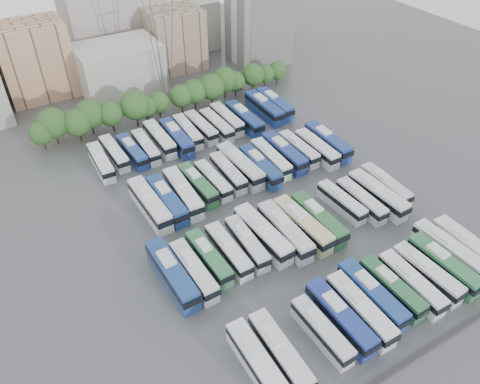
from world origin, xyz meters
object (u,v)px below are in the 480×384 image
bus_r0_s12 (448,250)px  bus_r3_s3 (146,147)px  bus_r1_s12 (378,195)px  bus_r3_s4 (160,139)px  bus_r0_s11 (443,265)px  bus_r3_s12 (264,108)px  electricity_pylon (159,24)px  bus_r1_s2 (209,258)px  bus_r0_s6 (360,309)px  bus_r2_s9 (271,159)px  bus_r2_s8 (260,166)px  bus_r3_s5 (176,137)px  bus_r0_s9 (411,283)px  bus_r2_s12 (317,148)px  bus_r1_s6 (285,231)px  bus_r2_s5 (213,180)px  bus_r3_s2 (132,151)px  bus_r3_s10 (244,118)px  bus_r1_s5 (263,234)px  bus_r3_s0 (101,162)px  bus_r3_s7 (201,127)px  bus_r1_s1 (194,271)px  bus_r2_s10 (284,153)px  bus_r2_s1 (150,204)px  bus_r2_s4 (198,184)px  bus_r2_s11 (298,149)px  bus_r1_s3 (228,251)px  bus_r3_s13 (274,104)px  bus_r0_s5 (340,317)px  bus_r1_s8 (318,219)px  bus_r3_s9 (227,119)px  bus_r1_s0 (172,274)px  bus_r0_s1 (257,362)px  bus_r0_s4 (322,331)px  bus_r3_s6 (188,131)px  bus_r1_s10 (341,202)px  bus_r1_s13 (385,185)px  bus_r0_s7 (372,295)px  bus_r3_s1 (114,153)px  bus_r0_s10 (427,273)px  bus_r2_s6 (228,172)px  bus_r1_s7 (302,225)px  bus_r3_s8 (217,125)px  bus_r1_s11 (361,200)px  bus_r0_s13 (468,247)px  bus_r2_s3 (183,193)px  bus_r0_s8 (392,288)px

bus_r0_s12 → bus_r3_s3: size_ratio=1.12×
bus_r1_s12 → bus_r3_s4: bus_r1_s12 is taller
bus_r0_s11 → bus_r3_s12: size_ratio=0.94×
electricity_pylon → bus_r1_s2: size_ratio=2.94×
bus_r0_s6 → bus_r2_s9: size_ratio=1.02×
bus_r2_s8 → bus_r0_s11: bearing=-72.9°
bus_r3_s5 → bus_r3_s4: bearing=156.7°
bus_r0_s9 → bus_r2_s12: (10.14, 35.35, 0.07)m
bus_r1_s6 → bus_r2_s5: (-3.47, 18.57, -0.34)m
bus_r3_s2 → bus_r3_s10: bus_r3_s10 is taller
bus_r1_s5 → bus_r1_s6: bearing=-21.8°
bus_r3_s0 → bus_r3_s7: bus_r3_s0 is taller
bus_r0_s6 → bus_r1_s5: 19.66m
bus_r1_s1 → bus_r2_s10: (29.72, 19.00, 0.16)m
bus_r2_s1 → bus_r2_s4: (9.89, 1.14, -0.27)m
bus_r2_s11 → bus_r1_s3: bearing=-146.6°
bus_r3_s13 → bus_r0_s5: bearing=-114.4°
bus_r1_s8 → bus_r3_s9: (3.25, 37.44, -0.11)m
bus_r1_s0 → bus_r3_s7: size_ratio=1.17×
bus_r0_s1 → bus_r2_s8: (22.86, 35.20, 0.07)m
bus_r0_s4 → bus_r3_s9: size_ratio=0.93×
bus_r3_s3 → bus_r3_s6: (10.06, 1.04, 0.07)m
bus_r1_s8 → bus_r2_s9: bearing=80.4°
bus_r1_s10 → bus_r2_s11: bus_r2_s11 is taller
bus_r0_s6 → bus_r1_s13: bus_r0_s6 is taller
bus_r0_s7 → bus_r3_s12: 56.41m
bus_r1_s2 → bus_r3_s1: bearing=93.5°
bus_r0_s10 → bus_r2_s6: (-13.11, 37.41, -0.08)m
bus_r3_s5 → bus_r2_s10: bearing=-43.5°
bus_r0_s1 → bus_r1_s7: size_ratio=0.91×
bus_r0_s4 → bus_r3_s8: bearing=75.3°
bus_r1_s2 → bus_r1_s11: 29.88m
bus_r0_s1 → bus_r3_s10: 60.47m
bus_r0_s9 → bus_r0_s13: 13.08m
bus_r0_s6 → bus_r1_s13: size_ratio=1.06×
bus_r1_s0 → bus_r1_s2: 6.36m
bus_r1_s13 → bus_r0_s10: bearing=-116.0°
bus_r1_s1 → bus_r3_s7: bus_r1_s1 is taller
bus_r1_s11 → bus_r0_s11: bearing=-88.9°
bus_r1_s8 → bus_r3_s2: bus_r1_s8 is taller
bus_r0_s6 → bus_r2_s6: (0.06, 37.34, -0.17)m
bus_r0_s11 → bus_r3_s13: bus_r3_s13 is taller
bus_r2_s3 → bus_r2_s5: bearing=10.6°
bus_r0_s8 → bus_r2_s5: bearing=104.9°
bus_r0_s13 → bus_r1_s5: size_ratio=0.97×
bus_r3_s6 → bus_r3_s8: (6.68, -0.92, 0.02)m
bus_r1_s2 → bus_r2_s10: (26.49, 17.72, 0.24)m
bus_r1_s8 → bus_r1_s13: (16.61, 1.25, -0.14)m
bus_r1_s8 → bus_r2_s12: 21.92m
bus_r0_s9 → bus_r3_s2: (-22.92, 53.88, -0.08)m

